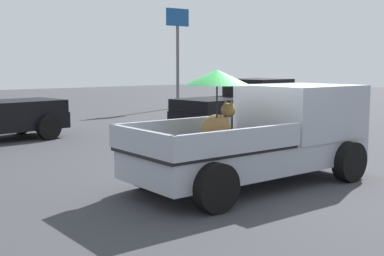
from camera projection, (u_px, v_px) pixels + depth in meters
ground_plane at (251, 185)px, 9.82m from camera, size 80.00×80.00×0.00m
pickup_truck_main at (268, 134)px, 9.98m from camera, size 5.06×2.27×2.23m
pickup_truck_red at (240, 106)px, 17.65m from camera, size 4.96×2.55×1.80m
motel_sign at (178, 39)px, 26.73m from camera, size 1.40×0.16×5.22m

